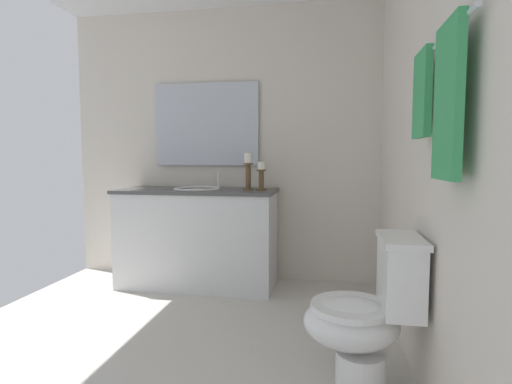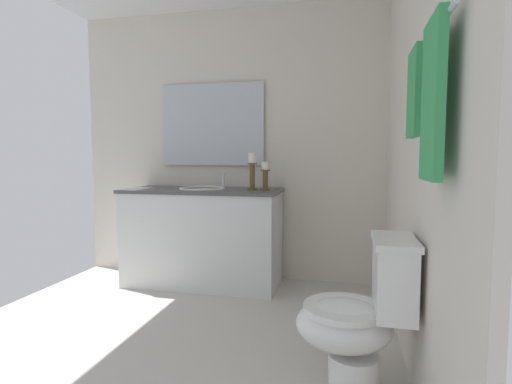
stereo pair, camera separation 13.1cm
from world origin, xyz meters
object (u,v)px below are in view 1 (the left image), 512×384
at_px(candle_holder_short, 248,170).
at_px(mirror, 206,124).
at_px(sink_basin, 198,193).
at_px(towel_bar, 440,42).
at_px(toilet, 366,315).
at_px(towel_center, 448,101).
at_px(towel_near_vanity, 422,95).
at_px(candle_holder_tall, 261,175).
at_px(vanity_cabinet, 198,237).

bearing_deg(candle_holder_short, mirror, -124.56).
xyz_separation_m(sink_basin, towel_bar, (1.67, 1.51, 0.74)).
bearing_deg(toilet, towel_center, 23.50).
distance_m(candle_holder_short, towel_near_vanity, 1.82).
bearing_deg(towel_bar, candle_holder_tall, -150.02).
bearing_deg(towel_center, toilet, -156.50).
xyz_separation_m(sink_basin, towel_center, (1.87, 1.49, 0.50)).
height_order(mirror, candle_holder_tall, mirror).
bearing_deg(candle_holder_short, towel_center, 29.60).
height_order(mirror, candle_holder_short, mirror).
xyz_separation_m(towel_bar, towel_center, (0.20, -0.02, -0.24)).
bearing_deg(towel_bar, towel_center, -5.27).
height_order(sink_basin, mirror, mirror).
bearing_deg(towel_center, mirror, -145.15).
relative_size(vanity_cabinet, sink_basin, 3.39).
height_order(mirror, towel_bar, mirror).
bearing_deg(vanity_cabinet, mirror, 179.99).
bearing_deg(mirror, vanity_cabinet, -0.01).
xyz_separation_m(sink_basin, toilet, (1.40, 1.29, -0.44)).
xyz_separation_m(vanity_cabinet, towel_bar, (1.67, 1.51, 1.12)).
relative_size(toilet, towel_center, 1.42).
height_order(candle_holder_tall, candle_holder_short, candle_holder_short).
bearing_deg(toilet, candle_holder_short, -148.45).
bearing_deg(toilet, vanity_cabinet, -137.26).
height_order(towel_bar, towel_center, towel_center).
height_order(candle_holder_short, towel_bar, towel_bar).
height_order(candle_holder_short, toilet, candle_holder_short).
height_order(sink_basin, towel_center, towel_center).
distance_m(candle_holder_tall, toilet, 1.67).
distance_m(vanity_cabinet, candle_holder_short, 0.74).
bearing_deg(towel_near_vanity, candle_holder_short, -144.18).
bearing_deg(sink_basin, vanity_cabinet, -90.00).
bearing_deg(sink_basin, candle_holder_short, 86.01).
xyz_separation_m(mirror, toilet, (1.68, 1.29, -1.05)).
xyz_separation_m(sink_basin, candle_holder_tall, (0.02, 0.56, 0.16)).
xyz_separation_m(vanity_cabinet, sink_basin, (-0.00, 0.00, 0.38)).
relative_size(toilet, towel_bar, 0.96).
xyz_separation_m(toilet, towel_bar, (0.27, 0.22, 1.18)).
distance_m(sink_basin, candle_holder_short, 0.50).
relative_size(vanity_cabinet, toilet, 1.82).
bearing_deg(vanity_cabinet, towel_bar, 42.15).
xyz_separation_m(vanity_cabinet, towel_near_vanity, (1.47, 1.49, 0.96)).
relative_size(candle_holder_short, toilet, 0.41).
relative_size(sink_basin, mirror, 0.41).
relative_size(towel_near_vanity, towel_center, 0.70).
bearing_deg(vanity_cabinet, towel_near_vanity, 45.37).
bearing_deg(towel_center, candle_holder_short, -150.40).
distance_m(candle_holder_tall, towel_bar, 1.99).
xyz_separation_m(candle_holder_short, toilet, (1.36, 0.84, -0.64)).
height_order(vanity_cabinet, candle_holder_short, candle_holder_short).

